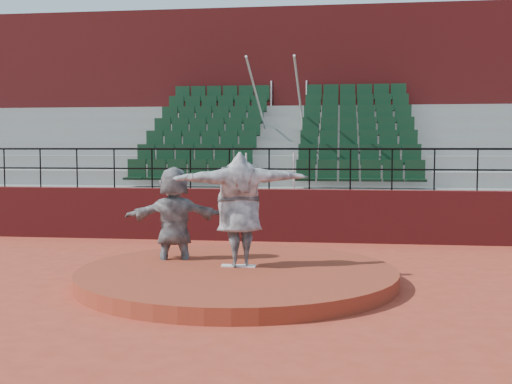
% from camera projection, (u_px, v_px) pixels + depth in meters
% --- Properties ---
extents(ground, '(90.00, 90.00, 0.00)m').
position_uv_depth(ground, '(237.00, 283.00, 11.09)').
color(ground, '#A73825').
rests_on(ground, ground).
extents(pitchers_mound, '(5.50, 5.50, 0.25)m').
position_uv_depth(pitchers_mound, '(237.00, 275.00, 11.09)').
color(pitchers_mound, maroon).
rests_on(pitchers_mound, ground).
extents(pitching_rubber, '(0.60, 0.15, 0.03)m').
position_uv_depth(pitching_rubber, '(239.00, 266.00, 11.22)').
color(pitching_rubber, white).
rests_on(pitching_rubber, pitchers_mound).
extents(boundary_wall, '(24.00, 0.30, 1.30)m').
position_uv_depth(boundary_wall, '(269.00, 215.00, 15.99)').
color(boundary_wall, maroon).
rests_on(boundary_wall, ground).
extents(wall_railing, '(24.04, 0.05, 1.03)m').
position_uv_depth(wall_railing, '(269.00, 160.00, 15.90)').
color(wall_railing, black).
rests_on(wall_railing, boundary_wall).
extents(seating_deck, '(24.00, 5.97, 4.63)m').
position_uv_depth(seating_deck, '(282.00, 177.00, 19.54)').
color(seating_deck, gray).
rests_on(seating_deck, ground).
extents(press_box_facade, '(24.00, 3.00, 7.10)m').
position_uv_depth(press_box_facade, '(292.00, 114.00, 23.31)').
color(press_box_facade, maroon).
rests_on(press_box_facade, ground).
extents(pitcher, '(2.55, 1.51, 2.01)m').
position_uv_depth(pitcher, '(239.00, 209.00, 11.20)').
color(pitcher, black).
rests_on(pitcher, pitchers_mound).
extents(fielder, '(1.93, 1.06, 1.98)m').
position_uv_depth(fielder, '(174.00, 220.00, 11.96)').
color(fielder, black).
rests_on(fielder, ground).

